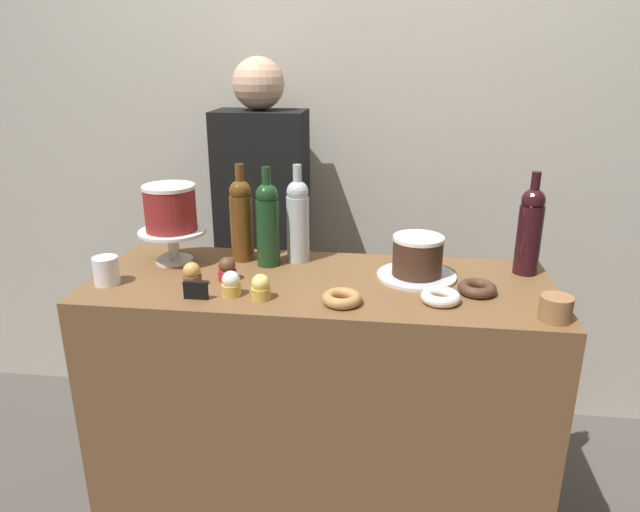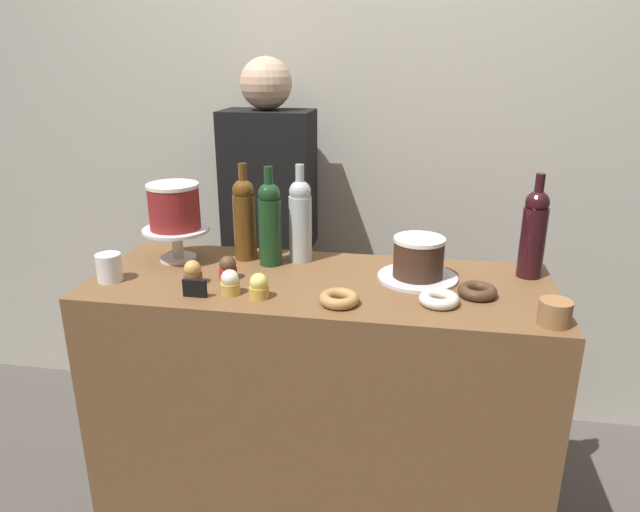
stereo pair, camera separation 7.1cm
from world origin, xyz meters
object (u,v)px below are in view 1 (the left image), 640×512
chocolate_round_cake (418,256)px  donut_chocolate (477,288)px  wine_bottle_dark_red (530,229)px  cupcake_chocolate (227,269)px  cupcake_caramel (192,275)px  white_layer_cake (170,208)px  cupcake_lemon (261,287)px  cake_stand_pedestal (173,240)px  donut_sugar (441,297)px  wine_bottle_clear (298,219)px  price_sign_chalkboard (196,290)px  coffee_cup_ceramic (106,271)px  barista_figure (264,247)px  cupcake_vanilla (231,284)px  cookie_stack (556,308)px  wine_bottle_amber (242,218)px  donut_maple (342,298)px  wine_bottle_green (268,223)px

chocolate_round_cake → donut_chocolate: (0.17, -0.11, -0.06)m
wine_bottle_dark_red → cupcake_chocolate: wine_bottle_dark_red is taller
cupcake_caramel → cupcake_chocolate: size_ratio=1.00×
white_layer_cake → cupcake_lemon: size_ratio=2.28×
cake_stand_pedestal → donut_chocolate: 0.98m
cupcake_lemon → donut_sugar: 0.51m
wine_bottle_clear → wine_bottle_dark_red: bearing=-1.7°
price_sign_chalkboard → coffee_cup_ceramic: size_ratio=0.82×
cupcake_caramel → donut_sugar: (0.73, -0.03, -0.02)m
donut_chocolate → barista_figure: (-0.78, 0.65, -0.12)m
wine_bottle_clear → cupcake_vanilla: size_ratio=4.38×
cupcake_chocolate → cookie_stack: bearing=-9.9°
cupcake_lemon → donut_chocolate: cupcake_lemon is taller
wine_bottle_clear → wine_bottle_amber: size_ratio=1.00×
wine_bottle_dark_red → donut_maple: bearing=-150.4°
price_sign_chalkboard → coffee_cup_ceramic: bearing=166.0°
wine_bottle_green → price_sign_chalkboard: size_ratio=4.65×
cupcake_chocolate → cake_stand_pedestal: bearing=148.2°
wine_bottle_green → coffee_cup_ceramic: (-0.45, -0.23, -0.10)m
wine_bottle_clear → cookie_stack: size_ratio=3.87×
wine_bottle_green → donut_chocolate: 0.68m
donut_maple → cupcake_caramel: bearing=170.8°
wine_bottle_dark_red → price_sign_chalkboard: (-0.97, -0.34, -0.12)m
cake_stand_pedestal → barista_figure: size_ratio=0.14×
wine_bottle_green → donut_sugar: size_ratio=2.91×
cupcake_vanilla → donut_maple: bearing=-3.1°
chocolate_round_cake → barista_figure: bearing=138.4°
donut_maple → coffee_cup_ceramic: 0.72m
cupcake_vanilla → barista_figure: 0.77m
cupcake_vanilla → chocolate_round_cake: bearing=21.8°
white_layer_cake → cupcake_caramel: size_ratio=2.28×
wine_bottle_amber → price_sign_chalkboard: size_ratio=4.65×
white_layer_cake → donut_sugar: white_layer_cake is taller
cake_stand_pedestal → barista_figure: bearing=69.6°
cookie_stack → coffee_cup_ceramic: (-1.28, 0.09, 0.01)m
donut_sugar → wine_bottle_clear: bearing=147.3°
cupcake_vanilla → cupcake_lemon: bearing=-8.5°
cake_stand_pedestal → wine_bottle_green: wine_bottle_green is taller
white_layer_cake → cupcake_vanilla: bearing=-43.3°
cake_stand_pedestal → chocolate_round_cake: (0.80, -0.04, -0.00)m
wine_bottle_green → cupcake_caramel: size_ratio=4.38×
cake_stand_pedestal → donut_sugar: (0.86, -0.22, -0.06)m
wine_bottle_green → barista_figure: 0.57m
donut_sugar → price_sign_chalkboard: (-0.69, -0.07, 0.01)m
price_sign_chalkboard → donut_chocolate: bearing=10.2°
white_layer_cake → barista_figure: (0.19, 0.51, -0.30)m
donut_maple → barista_figure: bearing=117.3°
wine_bottle_clear → cupcake_lemon: 0.35m
cupcake_vanilla → barista_figure: size_ratio=0.05×
cake_stand_pedestal → cupcake_chocolate: (0.22, -0.14, -0.04)m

